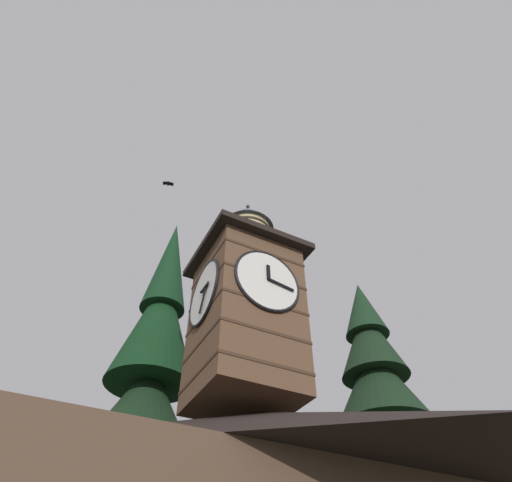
{
  "coord_description": "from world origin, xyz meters",
  "views": [
    {
      "loc": [
        6.9,
        10.57,
        1.39
      ],
      "look_at": [
        0.91,
        -0.93,
        13.72
      ],
      "focal_mm": 30.76,
      "sensor_mm": 36.0,
      "label": 1
    }
  ],
  "objects_px": {
    "flying_bird_high": "(168,183)",
    "flying_bird_low": "(265,247)",
    "clock_tower": "(246,303)",
    "pine_tree_aside": "(394,468)",
    "pine_tree_behind": "(139,436)"
  },
  "relations": [
    {
      "from": "pine_tree_behind",
      "to": "flying_bird_low",
      "type": "xyz_separation_m",
      "value": [
        -3.51,
        3.42,
        8.16
      ]
    },
    {
      "from": "pine_tree_aside",
      "to": "flying_bird_low",
      "type": "distance_m",
      "value": 10.55
    },
    {
      "from": "pine_tree_aside",
      "to": "flying_bird_high",
      "type": "xyz_separation_m",
      "value": [
        10.77,
        -0.8,
        12.27
      ]
    },
    {
      "from": "clock_tower",
      "to": "flying_bird_high",
      "type": "distance_m",
      "value": 9.66
    },
    {
      "from": "flying_bird_high",
      "to": "flying_bird_low",
      "type": "bearing_deg",
      "value": 162.95
    },
    {
      "from": "clock_tower",
      "to": "flying_bird_low",
      "type": "bearing_deg",
      "value": -135.02
    },
    {
      "from": "flying_bird_high",
      "to": "pine_tree_aside",
      "type": "bearing_deg",
      "value": 175.75
    },
    {
      "from": "pine_tree_aside",
      "to": "flying_bird_low",
      "type": "xyz_separation_m",
      "value": [
        5.99,
        0.67,
        8.67
      ]
    },
    {
      "from": "clock_tower",
      "to": "flying_bird_low",
      "type": "distance_m",
      "value": 5.62
    },
    {
      "from": "flying_bird_low",
      "to": "clock_tower",
      "type": "bearing_deg",
      "value": 44.98
    },
    {
      "from": "pine_tree_behind",
      "to": "pine_tree_aside",
      "type": "height_order",
      "value": "pine_tree_behind"
    },
    {
      "from": "pine_tree_aside",
      "to": "clock_tower",
      "type": "bearing_deg",
      "value": 17.77
    },
    {
      "from": "clock_tower",
      "to": "pine_tree_behind",
      "type": "height_order",
      "value": "pine_tree_behind"
    },
    {
      "from": "pine_tree_behind",
      "to": "flying_bird_high",
      "type": "distance_m",
      "value": 11.99
    },
    {
      "from": "pine_tree_aside",
      "to": "pine_tree_behind",
      "type": "bearing_deg",
      "value": -16.16
    }
  ]
}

